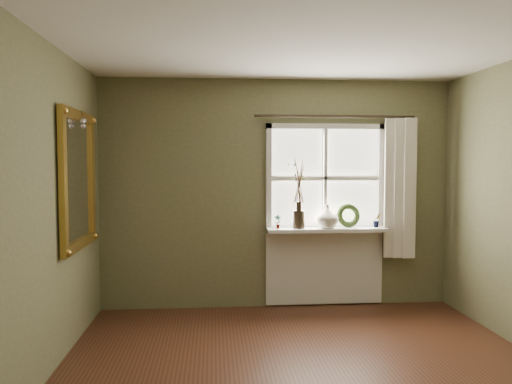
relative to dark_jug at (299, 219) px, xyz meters
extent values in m
plane|color=silver|center=(-0.23, -2.12, 1.58)|extent=(4.50, 4.50, 0.00)
cube|color=#666643|center=(-0.23, 0.18, 0.28)|extent=(4.00, 0.10, 2.60)
cube|color=#666643|center=(-2.28, -2.12, 0.28)|extent=(0.10, 4.50, 2.60)
cube|color=silver|center=(0.32, 0.10, -0.13)|extent=(1.36, 0.06, 0.06)
cube|color=silver|center=(0.32, 0.10, 1.05)|extent=(1.36, 0.06, 0.06)
cube|color=silver|center=(-0.33, 0.10, 0.46)|extent=(0.06, 0.06, 1.24)
cube|color=silver|center=(0.97, 0.10, 0.46)|extent=(0.06, 0.06, 1.24)
cube|color=silver|center=(0.32, 0.10, 0.46)|extent=(1.24, 0.05, 0.04)
cube|color=silver|center=(0.32, 0.10, 0.46)|extent=(0.04, 0.05, 1.12)
cube|color=white|center=(0.00, 0.12, 0.75)|extent=(0.59, 0.01, 0.53)
cube|color=white|center=(0.65, 0.12, 0.75)|extent=(0.59, 0.01, 0.53)
cube|color=white|center=(0.00, 0.12, 0.16)|extent=(0.59, 0.01, 0.53)
cube|color=white|center=(0.65, 0.12, 0.16)|extent=(0.59, 0.01, 0.53)
cube|color=silver|center=(0.32, 0.00, -0.12)|extent=(1.36, 0.26, 0.04)
cube|color=silver|center=(0.32, 0.11, -0.56)|extent=(1.36, 0.04, 0.88)
cylinder|color=black|center=(0.00, 0.00, 0.00)|extent=(0.14, 0.14, 0.20)
imported|color=beige|center=(0.33, 0.00, 0.03)|extent=(0.30, 0.30, 0.26)
torus|color=#30461F|center=(0.58, 0.04, 0.00)|extent=(0.28, 0.14, 0.28)
imported|color=#30461F|center=(-0.24, 0.00, -0.02)|extent=(0.08, 0.06, 0.15)
imported|color=#30461F|center=(0.90, 0.00, -0.02)|extent=(0.10, 0.09, 0.16)
cube|color=beige|center=(1.16, 0.01, 0.34)|extent=(0.36, 0.12, 1.59)
cylinder|color=black|center=(0.42, 0.05, 1.16)|extent=(1.84, 0.03, 0.03)
cube|color=white|center=(-2.20, -0.82, 0.48)|extent=(0.02, 0.88, 1.08)
cube|color=#AE8333|center=(-2.19, -0.82, 1.07)|extent=(0.05, 1.06, 0.09)
cube|color=#AE8333|center=(-2.19, -0.82, -0.11)|extent=(0.05, 1.06, 0.09)
cube|color=#AE8333|center=(-2.19, -1.31, 0.48)|extent=(0.05, 0.09, 1.08)
cube|color=#AE8333|center=(-2.19, -0.33, 0.48)|extent=(0.05, 0.09, 1.08)
sphere|color=silver|center=(-2.14, -0.85, 1.01)|extent=(0.04, 0.04, 0.04)
sphere|color=silver|center=(-2.14, -0.82, 0.97)|extent=(0.04, 0.04, 0.04)
sphere|color=silver|center=(-2.14, -0.79, 1.02)|extent=(0.04, 0.04, 0.04)
camera|label=1|loc=(-0.96, -5.52, 0.64)|focal=35.00mm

